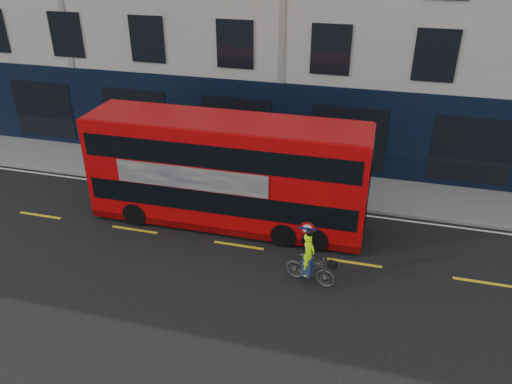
% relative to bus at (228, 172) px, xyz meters
% --- Properties ---
extents(ground, '(120.00, 120.00, 0.00)m').
position_rel_bus_xyz_m(ground, '(0.81, -2.93, -2.08)').
color(ground, black).
rests_on(ground, ground).
extents(pavement, '(60.00, 3.00, 0.12)m').
position_rel_bus_xyz_m(pavement, '(0.81, 3.57, -2.02)').
color(pavement, gray).
rests_on(pavement, ground).
extents(kerb, '(60.00, 0.12, 0.13)m').
position_rel_bus_xyz_m(kerb, '(0.81, 2.07, -2.01)').
color(kerb, gray).
rests_on(kerb, ground).
extents(road_edge_line, '(58.00, 0.10, 0.01)m').
position_rel_bus_xyz_m(road_edge_line, '(0.81, 1.77, -2.07)').
color(road_edge_line, silver).
rests_on(road_edge_line, ground).
extents(lane_dashes, '(58.00, 0.12, 0.01)m').
position_rel_bus_xyz_m(lane_dashes, '(0.81, -1.43, -2.07)').
color(lane_dashes, gold).
rests_on(lane_dashes, ground).
extents(bus, '(10.09, 2.37, 4.05)m').
position_rel_bus_xyz_m(bus, '(0.00, 0.00, 0.00)').
color(bus, '#BE0709').
rests_on(bus, ground).
extents(cyclist, '(1.70, 0.81, 1.93)m').
position_rel_bus_xyz_m(cyclist, '(3.51, -2.80, -1.44)').
color(cyclist, '#484B4D').
rests_on(cyclist, ground).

